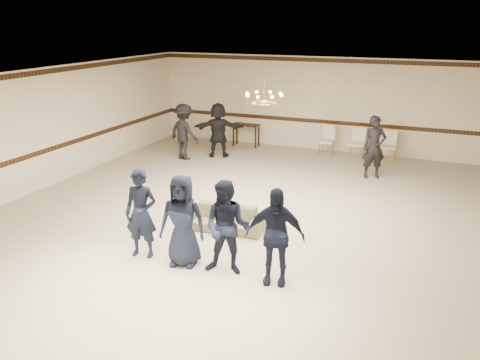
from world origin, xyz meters
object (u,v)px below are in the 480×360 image
object	(u,v)px
boy_c	(227,228)
adult_left	(184,132)
banquet_chair_left	(327,141)
chandelier	(264,89)
boy_a	(141,214)
banquet_chair_right	(388,146)
adult_mid	(218,130)
boy_d	(275,236)
console_table	(246,135)
adult_right	(374,147)
banquet_chair_mid	(357,144)
settee	(224,218)
boy_b	(183,221)

from	to	relation	value
boy_c	adult_left	size ratio (longest dim) A/B	0.97
boy_c	banquet_chair_left	distance (m)	8.74
chandelier	boy_a	distance (m)	4.17
boy_a	banquet_chair_right	distance (m)	9.45
adult_mid	banquet_chair_right	world-z (taller)	adult_mid
chandelier	boy_a	xyz separation A→B (m)	(-1.23, -3.45, -2.00)
boy_d	banquet_chair_right	bearing A→B (deg)	73.15
console_table	adult_left	bearing A→B (deg)	-112.90
adult_right	chandelier	bearing A→B (deg)	-147.13
chandelier	adult_left	world-z (taller)	chandelier
adult_right	banquet_chair_left	distance (m)	2.65
chandelier	adult_right	world-z (taller)	chandelier
banquet_chair_mid	adult_mid	bearing A→B (deg)	-164.56
chandelier	settee	bearing A→B (deg)	-99.73
boy_b	banquet_chair_mid	size ratio (longest dim) A/B	1.73
chandelier	console_table	size ratio (longest dim) A/B	0.98
adult_right	banquet_chair_right	xyz separation A→B (m)	(0.21, 1.90, -0.40)
adult_left	banquet_chair_left	xyz separation A→B (m)	(4.21, 2.20, -0.40)
boy_a	boy_c	distance (m)	1.80
boy_b	adult_left	size ratio (longest dim) A/B	0.97
console_table	banquet_chair_left	bearing A→B (deg)	-0.06
banquet_chair_left	console_table	xyz separation A→B (m)	(-3.00, 0.20, -0.10)
boy_b	banquet_chair_right	world-z (taller)	boy_b
boy_b	console_table	size ratio (longest dim) A/B	1.83
banquet_chair_left	chandelier	bearing A→B (deg)	-89.74
boy_a	adult_mid	bearing A→B (deg)	94.56
chandelier	banquet_chair_mid	xyz separation A→B (m)	(1.36, 5.28, -2.37)
boy_c	adult_mid	distance (m)	8.04
boy_a	banquet_chair_mid	size ratio (longest dim) A/B	1.73
banquet_chair_left	banquet_chair_mid	world-z (taller)	same
adult_mid	banquet_chair_right	distance (m)	5.53
boy_a	adult_left	xyz separation A→B (m)	(-2.62, 6.53, 0.03)
adult_mid	adult_right	world-z (taller)	same
boy_d	adult_right	size ratio (longest dim) A/B	0.97
chandelier	adult_left	distance (m)	5.30
boy_b	boy_d	bearing A→B (deg)	-11.74
boy_a	boy_b	xyz separation A→B (m)	(0.90, 0.00, 0.00)
boy_a	adult_mid	xyz separation A→B (m)	(-1.72, 7.23, 0.03)
boy_b	boy_d	distance (m)	1.80
boy_c	adult_right	distance (m)	7.01
console_table	chandelier	bearing A→B (deg)	-60.53
boy_d	settee	distance (m)	2.57
boy_b	banquet_chair_mid	world-z (taller)	boy_b
banquet_chair_right	chandelier	bearing A→B (deg)	-113.66
settee	banquet_chair_right	bearing A→B (deg)	64.68
boy_c	settee	bearing A→B (deg)	107.67
banquet_chair_left	console_table	distance (m)	3.01
adult_mid	boy_c	bearing A→B (deg)	95.30
settee	boy_c	bearing A→B (deg)	-68.34
boy_a	boy_d	distance (m)	2.70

